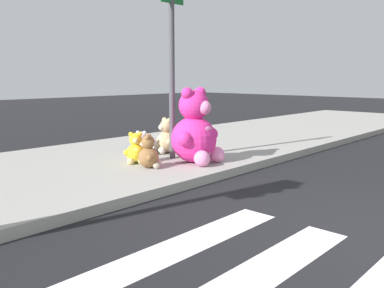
% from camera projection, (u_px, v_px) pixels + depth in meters
% --- Properties ---
extents(sidewalk, '(28.00, 4.40, 0.15)m').
position_uv_depth(sidewalk, '(105.00, 164.00, 7.68)').
color(sidewalk, '#9E9B93').
rests_on(sidewalk, ground_plane).
extents(sign_pole, '(0.56, 0.11, 3.20)m').
position_uv_depth(sign_pole, '(172.00, 69.00, 7.57)').
color(sign_pole, '#4C4C51').
rests_on(sign_pole, sidewalk).
extents(plush_pink_large, '(1.05, 0.94, 1.36)m').
position_uv_depth(plush_pink_large, '(196.00, 133.00, 7.37)').
color(plush_pink_large, '#F22D93').
rests_on(plush_pink_large, sidewalk).
extents(plush_tan, '(0.51, 0.54, 0.72)m').
position_uv_depth(plush_tan, '(166.00, 139.00, 8.36)').
color(plush_tan, tan).
rests_on(plush_tan, sidewalk).
extents(plush_brown, '(0.41, 0.42, 0.58)m').
position_uv_depth(plush_brown, '(149.00, 154.00, 6.97)').
color(plush_brown, olive).
rests_on(plush_brown, sidewalk).
extents(plush_white, '(0.36, 0.34, 0.49)m').
position_uv_depth(plush_white, '(141.00, 146.00, 8.07)').
color(plush_white, white).
rests_on(plush_white, sidewalk).
extents(plush_yellow, '(0.40, 0.41, 0.57)m').
position_uv_depth(plush_yellow, '(136.00, 151.00, 7.36)').
color(plush_yellow, yellow).
rests_on(plush_yellow, sidewalk).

